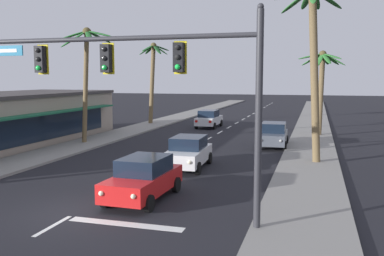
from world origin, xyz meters
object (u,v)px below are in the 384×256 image
(traffic_signal_mast, at_px, (151,73))
(sedan_oncoming_far, at_px, (209,119))
(palm_left_second, at_px, (86,61))
(palm_left_third, at_px, (153,71))
(sedan_lead_at_stop_bar, at_px, (143,178))
(palm_right_second, at_px, (314,42))
(sedan_parked_nearest_kerb, at_px, (273,135))
(sedan_third_in_queue, at_px, (188,152))
(palm_right_third, at_px, (322,76))

(traffic_signal_mast, relative_size, sedan_oncoming_far, 2.39)
(traffic_signal_mast, height_order, sedan_oncoming_far, traffic_signal_mast)
(palm_left_second, distance_m, palm_left_third, 13.56)
(traffic_signal_mast, xyz_separation_m, palm_left_third, (-10.91, 27.83, 0.56))
(sedan_lead_at_stop_bar, height_order, palm_right_second, palm_right_second)
(sedan_parked_nearest_kerb, bearing_deg, sedan_third_in_queue, -113.64)
(sedan_third_in_queue, height_order, palm_left_third, palm_left_third)
(sedan_oncoming_far, xyz_separation_m, palm_right_second, (9.67, -15.46, 5.83))
(sedan_lead_at_stop_bar, bearing_deg, palm_left_third, 110.64)
(sedan_oncoming_far, bearing_deg, palm_left_third, 171.09)
(palm_left_second, relative_size, palm_left_third, 1.00)
(traffic_signal_mast, relative_size, palm_left_third, 1.29)
(sedan_lead_at_stop_bar, relative_size, palm_right_second, 0.46)
(palm_right_second, distance_m, palm_right_third, 12.09)
(palm_right_second, bearing_deg, sedan_third_in_queue, -154.55)
(sedan_parked_nearest_kerb, xyz_separation_m, palm_left_third, (-13.25, 11.03, 4.63))
(palm_left_second, bearing_deg, sedan_third_in_queue, -32.05)
(sedan_third_in_queue, height_order, palm_left_second, palm_left_second)
(sedan_parked_nearest_kerb, relative_size, palm_right_second, 0.46)
(sedan_lead_at_stop_bar, distance_m, palm_left_second, 16.02)
(traffic_signal_mast, bearing_deg, palm_right_second, 66.77)
(traffic_signal_mast, xyz_separation_m, palm_right_second, (4.90, 11.41, 1.76))
(sedan_oncoming_far, xyz_separation_m, palm_right_third, (10.27, -3.52, 4.06))
(palm_right_third, bearing_deg, traffic_signal_mast, -103.26)
(traffic_signal_mast, bearing_deg, palm_left_third, 111.41)
(sedan_oncoming_far, height_order, palm_right_third, palm_right_third)
(palm_left_third, bearing_deg, sedan_parked_nearest_kerb, -39.75)
(sedan_lead_at_stop_bar, bearing_deg, sedan_third_in_queue, 90.10)
(sedan_parked_nearest_kerb, xyz_separation_m, palm_right_third, (3.16, 6.55, 4.06))
(traffic_signal_mast, xyz_separation_m, sedan_lead_at_stop_bar, (-1.30, 2.31, -4.06))
(traffic_signal_mast, bearing_deg, palm_left_second, 126.64)
(palm_left_second, relative_size, palm_right_second, 0.85)
(sedan_parked_nearest_kerb, bearing_deg, palm_right_third, 64.27)
(sedan_parked_nearest_kerb, bearing_deg, palm_right_second, -64.71)
(sedan_parked_nearest_kerb, height_order, palm_right_second, palm_right_second)
(sedan_oncoming_far, bearing_deg, palm_left_second, -114.94)
(sedan_oncoming_far, distance_m, palm_left_third, 7.74)
(palm_left_third, xyz_separation_m, palm_right_second, (15.80, -16.42, 1.20))
(palm_left_second, height_order, palm_left_third, palm_left_third)
(sedan_lead_at_stop_bar, bearing_deg, palm_right_second, 55.75)
(sedan_third_in_queue, distance_m, palm_left_third, 22.11)
(sedan_third_in_queue, bearing_deg, palm_right_third, 65.43)
(sedan_lead_at_stop_bar, relative_size, sedan_third_in_queue, 1.00)
(sedan_oncoming_far, bearing_deg, traffic_signal_mast, -79.92)
(sedan_lead_at_stop_bar, xyz_separation_m, sedan_third_in_queue, (-0.01, 6.15, 0.00))
(sedan_oncoming_far, height_order, palm_left_second, palm_left_second)
(sedan_lead_at_stop_bar, distance_m, sedan_third_in_queue, 6.15)
(palm_left_second, bearing_deg, sedan_oncoming_far, 65.06)
(sedan_third_in_queue, xyz_separation_m, sedan_oncoming_far, (-3.47, 18.41, 0.00))
(sedan_parked_nearest_kerb, xyz_separation_m, palm_right_second, (2.55, -5.40, 5.83))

